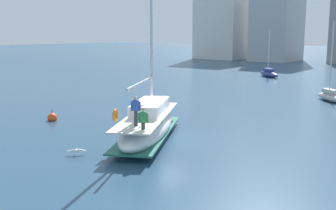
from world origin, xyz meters
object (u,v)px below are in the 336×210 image
at_px(moored_sloop_far, 331,96).
at_px(seagull, 76,150).
at_px(main_sailboat, 148,124).
at_px(moored_cutter_right, 269,73).
at_px(mooring_buoy, 52,118).

distance_m(moored_sloop_far, seagull, 26.24).
distance_m(main_sailboat, moored_sloop_far, 21.42).
bearing_deg(main_sailboat, moored_sloop_far, 76.97).
relative_size(moored_sloop_far, moored_cutter_right, 1.08).
relative_size(moored_sloop_far, mooring_buoy, 7.74).
distance_m(main_sailboat, moored_cutter_right, 38.92).
distance_m(main_sailboat, mooring_buoy, 8.95).
bearing_deg(mooring_buoy, seagull, -30.21).
bearing_deg(mooring_buoy, main_sailboat, 0.50).
height_order(moored_cutter_right, mooring_buoy, moored_cutter_right).
relative_size(moored_cutter_right, mooring_buoy, 7.16).
xyz_separation_m(main_sailboat, seagull, (-0.90, -4.75, -0.66)).
bearing_deg(main_sailboat, moored_cutter_right, 102.56).
xyz_separation_m(moored_sloop_far, moored_cutter_right, (-13.29, 17.13, 0.03)).
height_order(moored_sloop_far, mooring_buoy, moored_sloop_far).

